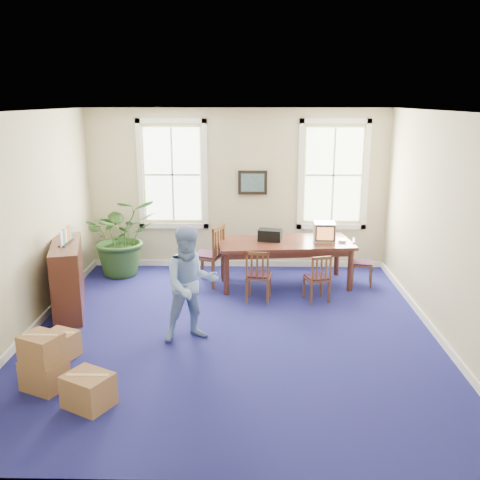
{
  "coord_description": "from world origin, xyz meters",
  "views": [
    {
      "loc": [
        0.26,
        -7.37,
        3.35
      ],
      "look_at": [
        0.1,
        0.6,
        1.25
      ],
      "focal_mm": 40.0,
      "sensor_mm": 36.0,
      "label": 1
    }
  ],
  "objects_px": {
    "chair_near_left": "(259,275)",
    "conference_table": "(285,263)",
    "man": "(191,284)",
    "cardboard_boxes": "(61,357)",
    "potted_plant": "(122,236)",
    "crt_tv": "(324,232)",
    "credenza": "(68,276)"
  },
  "relations": [
    {
      "from": "chair_near_left",
      "to": "conference_table",
      "type": "bearing_deg",
      "value": -113.01
    },
    {
      "from": "man",
      "to": "cardboard_boxes",
      "type": "bearing_deg",
      "value": -157.51
    },
    {
      "from": "potted_plant",
      "to": "crt_tv",
      "type": "bearing_deg",
      "value": -7.2
    },
    {
      "from": "conference_table",
      "to": "credenza",
      "type": "distance_m",
      "value": 3.84
    },
    {
      "from": "credenza",
      "to": "potted_plant",
      "type": "xyz_separation_m",
      "value": [
        0.43,
        1.92,
        0.18
      ]
    },
    {
      "from": "chair_near_left",
      "to": "crt_tv",
      "type": "bearing_deg",
      "value": -136.02
    },
    {
      "from": "chair_near_left",
      "to": "cardboard_boxes",
      "type": "xyz_separation_m",
      "value": [
        -2.41,
        -2.88,
        -0.09
      ]
    },
    {
      "from": "conference_table",
      "to": "chair_near_left",
      "type": "xyz_separation_m",
      "value": [
        -0.5,
        -0.83,
        0.04
      ]
    },
    {
      "from": "credenza",
      "to": "cardboard_boxes",
      "type": "relative_size",
      "value": 1.18
    },
    {
      "from": "conference_table",
      "to": "crt_tv",
      "type": "xyz_separation_m",
      "value": [
        0.72,
        0.06,
        0.59
      ]
    },
    {
      "from": "cardboard_boxes",
      "to": "crt_tv",
      "type": "bearing_deg",
      "value": 46.05
    },
    {
      "from": "crt_tv",
      "to": "cardboard_boxes",
      "type": "bearing_deg",
      "value": -131.64
    },
    {
      "from": "conference_table",
      "to": "potted_plant",
      "type": "bearing_deg",
      "value": 163.69
    },
    {
      "from": "conference_table",
      "to": "cardboard_boxes",
      "type": "height_order",
      "value": "conference_table"
    },
    {
      "from": "conference_table",
      "to": "potted_plant",
      "type": "relative_size",
      "value": 1.58
    },
    {
      "from": "crt_tv",
      "to": "man",
      "type": "distance_m",
      "value": 3.29
    },
    {
      "from": "man",
      "to": "potted_plant",
      "type": "relative_size",
      "value": 1.08
    },
    {
      "from": "chair_near_left",
      "to": "potted_plant",
      "type": "relative_size",
      "value": 0.59
    },
    {
      "from": "credenza",
      "to": "man",
      "type": "bearing_deg",
      "value": -41.52
    },
    {
      "from": "potted_plant",
      "to": "man",
      "type": "bearing_deg",
      "value": -60.37
    },
    {
      "from": "chair_near_left",
      "to": "cardboard_boxes",
      "type": "height_order",
      "value": "chair_near_left"
    },
    {
      "from": "crt_tv",
      "to": "man",
      "type": "xyz_separation_m",
      "value": [
        -2.19,
        -2.45,
        -0.17
      ]
    },
    {
      "from": "chair_near_left",
      "to": "credenza",
      "type": "relative_size",
      "value": 0.61
    },
    {
      "from": "conference_table",
      "to": "man",
      "type": "relative_size",
      "value": 1.46
    },
    {
      "from": "conference_table",
      "to": "credenza",
      "type": "height_order",
      "value": "credenza"
    },
    {
      "from": "conference_table",
      "to": "credenza",
      "type": "relative_size",
      "value": 1.62
    },
    {
      "from": "chair_near_left",
      "to": "man",
      "type": "xyz_separation_m",
      "value": [
        -0.98,
        -1.57,
        0.37
      ]
    },
    {
      "from": "crt_tv",
      "to": "chair_near_left",
      "type": "bearing_deg",
      "value": -141.66
    },
    {
      "from": "conference_table",
      "to": "cardboard_boxes",
      "type": "bearing_deg",
      "value": -134.63
    },
    {
      "from": "conference_table",
      "to": "chair_near_left",
      "type": "distance_m",
      "value": 0.97
    },
    {
      "from": "cardboard_boxes",
      "to": "credenza",
      "type": "bearing_deg",
      "value": 106.18
    },
    {
      "from": "cardboard_boxes",
      "to": "conference_table",
      "type": "bearing_deg",
      "value": 51.88
    }
  ]
}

